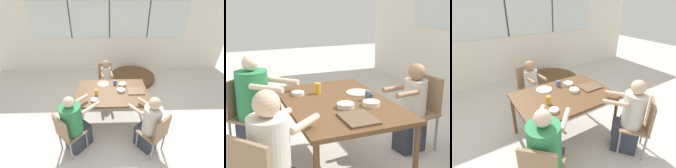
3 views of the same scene
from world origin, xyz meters
TOP-DOWN VIEW (x-y plane):
  - ground_plane at (0.00, 0.00)m, footprint 16.00×16.00m
  - wall_back_with_windows at (0.00, 2.73)m, footprint 8.40×0.08m
  - dining_table at (0.00, 0.00)m, footprint 1.48×1.01m
  - chair_for_woman_green_shirt at (0.73, -0.89)m, footprint 0.56×0.56m
  - chair_for_man_teal_shirt at (-0.15, 1.14)m, footprint 0.45×0.45m
  - person_woman_green_shirt at (0.63, -0.76)m, footprint 0.58×0.61m
  - person_man_blue_shirt at (-0.68, -0.71)m, footprint 0.69×0.70m
  - person_man_teal_shirt at (-0.13, 0.98)m, footprint 0.33×0.52m
  - food_tray_dark at (0.50, -0.02)m, footprint 0.34×0.27m
  - coffee_mug at (0.08, 0.30)m, footprint 0.08×0.07m
  - juice_glass at (-0.32, -0.10)m, footprint 0.06×0.06m
  - bowl_white_shallow at (0.19, -0.00)m, footprint 0.16×0.16m
  - bowl_cereal at (0.24, 0.24)m, footprint 0.16×0.16m
  - bowl_fruit at (-0.35, -0.31)m, footprint 0.13×0.13m
  - plate_tortillas at (-0.19, 0.31)m, footprint 0.26×0.26m
  - folded_table_stack at (0.75, 1.87)m, footprint 1.47×1.47m

SIDE VIEW (x-z plane):
  - ground_plane at x=0.00m, z-range 0.00..0.00m
  - folded_table_stack at x=0.75m, z-range 0.00..0.18m
  - person_man_teal_shirt at x=-0.13m, z-range -0.04..1.01m
  - person_man_blue_shirt at x=-0.68m, z-range -0.07..1.11m
  - person_woman_green_shirt at x=0.63m, z-range -0.05..1.11m
  - chair_for_woman_green_shirt at x=0.73m, z-range 0.09..0.97m
  - chair_for_man_teal_shirt at x=-0.15m, z-range 0.09..0.97m
  - dining_table at x=0.00m, z-range 0.32..1.10m
  - plate_tortillas at x=-0.19m, z-range 0.77..0.78m
  - food_tray_dark at x=0.50m, z-range 0.77..0.79m
  - bowl_fruit at x=-0.35m, z-range 0.77..0.81m
  - bowl_white_shallow at x=0.19m, z-range 0.77..0.82m
  - bowl_cereal at x=0.24m, z-range 0.77..0.82m
  - coffee_mug at x=0.08m, z-range 0.77..0.87m
  - juice_glass at x=-0.32m, z-range 0.77..0.89m
  - wall_back_with_windows at x=0.00m, z-range 0.03..2.83m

